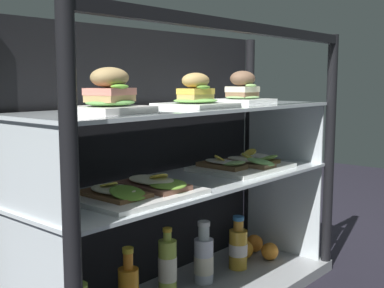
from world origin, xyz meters
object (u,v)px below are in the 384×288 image
object	(u,v)px
plated_roll_sandwich_left_of_center	(196,96)
juice_bottle_front_fourth	(168,268)
juice_bottle_front_middle	(238,247)
orange_fruit_rolled_forward	(244,249)
juice_bottle_front_left_end	(204,259)
orange_fruit_beside_bottles	(270,251)
open_sandwich_tray_near_right_corner	(138,190)
open_sandwich_tray_right_of_center	(243,164)
plated_roll_sandwich_near_right_corner	(110,95)
plated_roll_sandwich_center	(243,91)
orange_fruit_near_left_post	(254,243)

from	to	relation	value
plated_roll_sandwich_left_of_center	juice_bottle_front_fourth	xyz separation A→B (m)	(-0.07, 0.06, -0.55)
juice_bottle_front_middle	orange_fruit_rolled_forward	bearing A→B (deg)	22.38
juice_bottle_front_left_end	orange_fruit_beside_bottles	xyz separation A→B (m)	(0.34, -0.06, -0.05)
open_sandwich_tray_near_right_corner	open_sandwich_tray_right_of_center	world-z (taller)	same
plated_roll_sandwich_near_right_corner	orange_fruit_beside_bottles	xyz separation A→B (m)	(0.80, 0.01, -0.63)
plated_roll_sandwich_center	orange_fruit_rolled_forward	size ratio (longest dim) A/B	2.54
juice_bottle_front_left_end	orange_fruit_near_left_post	xyz separation A→B (m)	(0.37, 0.04, -0.05)
plated_roll_sandwich_center	orange_fruit_near_left_post	bearing A→B (deg)	12.59
open_sandwich_tray_right_of_center	juice_bottle_front_fourth	distance (m)	0.46
open_sandwich_tray_near_right_corner	juice_bottle_front_left_end	world-z (taller)	open_sandwich_tray_near_right_corner
open_sandwich_tray_near_right_corner	open_sandwich_tray_right_of_center	bearing A→B (deg)	2.75
orange_fruit_beside_bottles	orange_fruit_rolled_forward	distance (m)	0.10
juice_bottle_front_left_end	orange_fruit_rolled_forward	bearing A→B (deg)	4.92
plated_roll_sandwich_near_right_corner	orange_fruit_beside_bottles	size ratio (longest dim) A/B	2.54
orange_fruit_rolled_forward	orange_fruit_beside_bottles	bearing A→B (deg)	-56.85
open_sandwich_tray_near_right_corner	plated_roll_sandwich_left_of_center	bearing A→B (deg)	4.65
orange_fruit_beside_bottles	orange_fruit_near_left_post	world-z (taller)	orange_fruit_near_left_post
juice_bottle_front_fourth	open_sandwich_tray_right_of_center	bearing A→B (deg)	-9.04
juice_bottle_front_fourth	juice_bottle_front_left_end	distance (m)	0.18
juice_bottle_front_fourth	orange_fruit_beside_bottles	size ratio (longest dim) A/B	3.45
plated_roll_sandwich_center	juice_bottle_front_middle	size ratio (longest dim) A/B	0.93
juice_bottle_front_middle	plated_roll_sandwich_left_of_center	bearing A→B (deg)	-172.70
plated_roll_sandwich_left_of_center	juice_bottle_front_left_end	distance (m)	0.58
plated_roll_sandwich_center	juice_bottle_front_fourth	size ratio (longest dim) A/B	0.79
juice_bottle_front_fourth	orange_fruit_beside_bottles	xyz separation A→B (m)	(0.51, -0.07, -0.07)
orange_fruit_near_left_post	orange_fruit_beside_bottles	bearing A→B (deg)	-110.64
juice_bottle_front_left_end	juice_bottle_front_middle	world-z (taller)	juice_bottle_front_left_end
plated_roll_sandwich_left_of_center	orange_fruit_rolled_forward	bearing A→B (deg)	11.30
open_sandwich_tray_near_right_corner	orange_fruit_rolled_forward	distance (m)	0.76
plated_roll_sandwich_near_right_corner	plated_roll_sandwich_left_of_center	world-z (taller)	plated_roll_sandwich_near_right_corner
plated_roll_sandwich_left_of_center	plated_roll_sandwich_center	size ratio (longest dim) A/B	1.09
plated_roll_sandwich_near_right_corner	plated_roll_sandwich_center	bearing A→B (deg)	6.22
plated_roll_sandwich_left_of_center	juice_bottle_front_fourth	distance (m)	0.56
open_sandwich_tray_right_of_center	juice_bottle_front_middle	bearing A→B (deg)	58.98
open_sandwich_tray_near_right_corner	juice_bottle_front_middle	world-z (taller)	open_sandwich_tray_near_right_corner
juice_bottle_front_fourth	orange_fruit_rolled_forward	xyz separation A→B (m)	(0.46, 0.02, -0.06)
open_sandwich_tray_right_of_center	orange_fruit_beside_bottles	bearing A→B (deg)	-3.71
plated_roll_sandwich_center	orange_fruit_rolled_forward	world-z (taller)	plated_roll_sandwich_center
open_sandwich_tray_right_of_center	orange_fruit_rolled_forward	world-z (taller)	open_sandwich_tray_right_of_center
orange_fruit_beside_bottles	open_sandwich_tray_near_right_corner	bearing A→B (deg)	-178.82
plated_roll_sandwich_left_of_center	orange_fruit_beside_bottles	bearing A→B (deg)	-0.94
orange_fruit_near_left_post	orange_fruit_rolled_forward	world-z (taller)	orange_fruit_rolled_forward
juice_bottle_front_left_end	plated_roll_sandwich_left_of_center	bearing A→B (deg)	-153.36
juice_bottle_front_middle	orange_fruit_rolled_forward	world-z (taller)	juice_bottle_front_middle
open_sandwich_tray_near_right_corner	orange_fruit_near_left_post	size ratio (longest dim) A/B	4.78
juice_bottle_front_fourth	juice_bottle_front_middle	world-z (taller)	juice_bottle_front_fourth
juice_bottle_front_left_end	orange_fruit_beside_bottles	size ratio (longest dim) A/B	3.20
open_sandwich_tray_right_of_center	juice_bottle_front_left_end	bearing A→B (deg)	163.28
open_sandwich_tray_right_of_center	orange_fruit_near_left_post	world-z (taller)	open_sandwich_tray_right_of_center
plated_roll_sandwich_center	juice_bottle_front_fourth	xyz separation A→B (m)	(-0.40, 0.00, -0.56)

